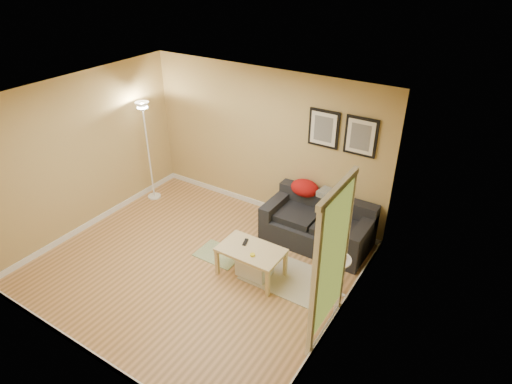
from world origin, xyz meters
TOP-DOWN VIEW (x-y plane):
  - floor at (0.00, 0.00)m, footprint 4.50×4.50m
  - ceiling at (0.00, 0.00)m, footprint 4.50×4.50m
  - wall_back at (0.00, 2.00)m, footprint 4.50×0.00m
  - wall_front at (0.00, -2.00)m, footprint 4.50×0.00m
  - wall_left at (-2.25, 0.00)m, footprint 0.00×4.00m
  - wall_right at (2.25, 0.00)m, footprint 0.00×4.00m
  - baseboard_back at (0.00, 1.99)m, footprint 4.50×0.02m
  - baseboard_front at (0.00, -1.99)m, footprint 4.50×0.02m
  - baseboard_left at (-2.24, 0.00)m, footprint 0.02×4.00m
  - baseboard_right at (2.24, 0.00)m, footprint 0.02×4.00m
  - sofa at (1.29, 1.53)m, footprint 1.70×0.90m
  - red_throw at (0.90, 1.81)m, footprint 0.48×0.36m
  - plaid_throw at (1.37, 1.82)m, footprint 0.45×0.32m
  - framed_print_left at (1.08, 1.98)m, footprint 0.50×0.04m
  - framed_print_right at (1.68, 1.98)m, footprint 0.50×0.04m
  - area_rug at (1.33, 0.51)m, footprint 1.25×0.85m
  - green_runner at (0.14, 0.40)m, footprint 0.70×0.50m
  - coffee_table at (0.83, 0.27)m, footprint 1.05×0.78m
  - remote_control at (0.68, 0.36)m, footprint 0.09×0.17m
  - tape_roll at (0.93, 0.15)m, footprint 0.07×0.07m
  - storage_bin at (0.87, 0.31)m, footprint 0.49×0.36m
  - side_table at (2.02, 0.57)m, footprint 0.39×0.39m
  - book_stack at (2.01, 0.59)m, footprint 0.16×0.22m
  - floor_lamp at (-2.00, 1.18)m, footprint 0.25×0.25m
  - doorway at (2.20, -0.15)m, footprint 0.12×1.01m

SIDE VIEW (x-z plane):
  - floor at x=0.00m, z-range 0.00..0.00m
  - area_rug at x=1.33m, z-range 0.00..0.01m
  - green_runner at x=0.14m, z-range 0.00..0.01m
  - baseboard_back at x=0.00m, z-range 0.00..0.10m
  - baseboard_front at x=0.00m, z-range 0.00..0.10m
  - baseboard_left at x=-2.24m, z-range 0.00..0.10m
  - baseboard_right at x=2.24m, z-range 0.00..0.10m
  - storage_bin at x=0.87m, z-range 0.00..0.30m
  - coffee_table at x=0.83m, z-range 0.00..0.47m
  - side_table at x=2.02m, z-range 0.00..0.60m
  - sofa at x=1.29m, z-range 0.00..0.75m
  - remote_control at x=0.68m, z-range 0.47..0.49m
  - tape_roll at x=0.93m, z-range 0.47..0.50m
  - book_stack at x=2.01m, z-range 0.60..0.66m
  - red_throw at x=0.90m, z-range 0.63..0.91m
  - plaid_throw at x=1.37m, z-range 0.73..0.83m
  - floor_lamp at x=-2.00m, z-range -0.05..1.86m
  - doorway at x=2.20m, z-range -0.04..2.09m
  - wall_back at x=0.00m, z-range -0.95..3.55m
  - wall_front at x=0.00m, z-range -0.95..3.55m
  - wall_left at x=-2.25m, z-range -0.70..3.30m
  - wall_right at x=2.25m, z-range -0.70..3.30m
  - framed_print_left at x=1.08m, z-range 1.50..2.10m
  - framed_print_right at x=1.68m, z-range 1.50..2.10m
  - ceiling at x=0.00m, z-range 2.60..2.60m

